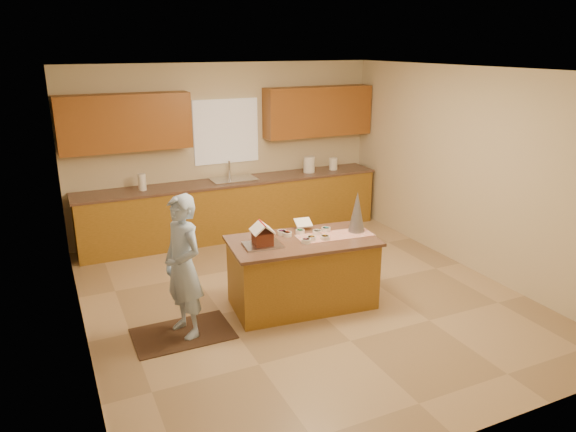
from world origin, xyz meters
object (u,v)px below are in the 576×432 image
at_px(tinsel_tree, 357,212).
at_px(boy, 183,266).
at_px(island_base, 302,274).
at_px(gingerbread_house, 262,236).

relative_size(tinsel_tree, boy, 0.32).
xyz_separation_m(tinsel_tree, boy, (-2.12, -0.05, -0.30)).
height_order(island_base, gingerbread_house, gingerbread_house).
bearing_deg(boy, island_base, 75.78).
distance_m(tinsel_tree, gingerbread_house, 1.20).
xyz_separation_m(island_base, boy, (-1.42, -0.08, 0.38)).
bearing_deg(gingerbread_house, island_base, -0.59).
relative_size(island_base, gingerbread_house, 5.88).
height_order(boy, gingerbread_house, boy).
bearing_deg(island_base, boy, -171.11).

